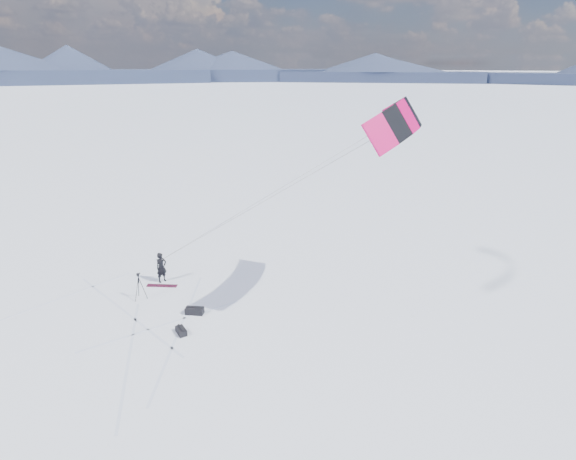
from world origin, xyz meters
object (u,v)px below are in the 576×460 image
at_px(snowboard, 162,286).
at_px(gear_bag_a, 195,311).
at_px(snowkiter, 163,281).
at_px(gear_bag_b, 181,331).
at_px(tripod, 139,282).

xyz_separation_m(snowboard, gear_bag_a, (3.42, -1.85, 0.15)).
relative_size(snowkiter, snowboard, 1.03).
distance_m(snowboard, gear_bag_a, 3.90).
relative_size(snowkiter, gear_bag_a, 1.78).
relative_size(snowboard, gear_bag_b, 2.11).
distance_m(snowkiter, tripod, 2.37).
distance_m(snowboard, tripod, 1.90).
distance_m(tripod, gear_bag_b, 4.50).
height_order(snowboard, gear_bag_a, gear_bag_a).
relative_size(snowboard, tripod, 1.15).
height_order(snowkiter, tripod, tripod).
xyz_separation_m(snowkiter, gear_bag_a, (3.76, -2.35, 0.17)).
distance_m(gear_bag_a, gear_bag_b, 1.84).
distance_m(snowboard, gear_bag_b, 5.34).
height_order(snowkiter, gear_bag_b, snowkiter).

